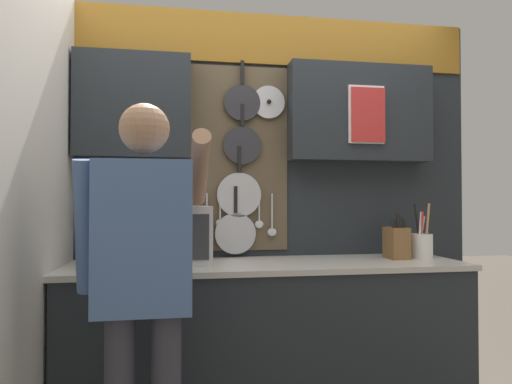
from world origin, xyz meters
TOP-DOWN VIEW (x-y plane):
  - base_cabinet_counter at (0.00, -0.00)m, footprint 2.19×0.61m
  - back_wall_unit at (0.02, 0.27)m, footprint 2.76×0.23m
  - side_wall at (-1.12, -0.41)m, footprint 0.04×1.60m
  - microwave at (-0.57, 0.04)m, footprint 0.51×0.35m
  - knife_block at (0.78, 0.04)m, footprint 0.11×0.15m
  - utensil_crock at (0.95, 0.04)m, footprint 0.13×0.13m
  - person at (-0.63, -0.61)m, footprint 0.54×0.60m

SIDE VIEW (x-z plane):
  - base_cabinet_counter at x=0.00m, z-range 0.00..0.91m
  - person at x=-0.63m, z-range 0.16..1.80m
  - utensil_crock at x=0.95m, z-range 0.83..1.16m
  - knife_block at x=0.78m, z-range 0.87..1.14m
  - microwave at x=-0.57m, z-range 0.91..1.23m
  - side_wall at x=-1.12m, z-range 0.00..2.42m
  - back_wall_unit at x=0.02m, z-range 0.25..2.67m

